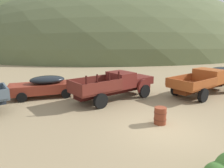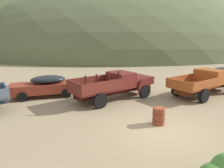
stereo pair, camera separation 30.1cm
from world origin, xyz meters
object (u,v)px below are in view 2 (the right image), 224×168
truck_oxblood (120,85)px  oil_drum_spare (159,116)px  car_rust_red (42,86)px  truck_oxide_orange (209,81)px

truck_oxblood → oil_drum_spare: size_ratio=7.52×
car_rust_red → truck_oxide_orange: bearing=166.0°
truck_oxblood → oil_drum_spare: 5.05m
car_rust_red → truck_oxblood: truck_oxblood is taller
truck_oxblood → truck_oxide_orange: 7.06m
truck_oxide_orange → oil_drum_spare: 7.88m
truck_oxblood → truck_oxide_orange: size_ratio=0.97×
oil_drum_spare → truck_oxblood: bearing=90.6°
truck_oxblood → truck_oxide_orange: bearing=-26.6°
truck_oxblood → oil_drum_spare: bearing=-105.8°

